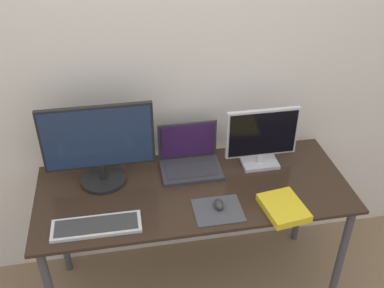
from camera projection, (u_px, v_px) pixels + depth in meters
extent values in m
cube|color=silver|center=(181.00, 69.00, 2.34)|extent=(7.00, 0.05, 2.50)
cube|color=#332319|center=(194.00, 189.00, 2.30)|extent=(1.59, 0.65, 0.02)
cylinder|color=#47474C|center=(340.00, 261.00, 2.39)|extent=(0.04, 0.04, 0.75)
cylinder|color=#47474C|center=(60.00, 225.00, 2.62)|extent=(0.04, 0.04, 0.75)
cylinder|color=#47474C|center=(301.00, 196.00, 2.84)|extent=(0.04, 0.04, 0.75)
cylinder|color=black|center=(104.00, 179.00, 2.33)|extent=(0.24, 0.24, 0.02)
cylinder|color=black|center=(102.00, 171.00, 2.30)|extent=(0.04, 0.04, 0.09)
cube|color=black|center=(98.00, 137.00, 2.19)|extent=(0.55, 0.02, 0.34)
cube|color=#1E2D4C|center=(98.00, 139.00, 2.18)|extent=(0.53, 0.01, 0.32)
cube|color=silver|center=(259.00, 162.00, 2.46)|extent=(0.20, 0.14, 0.02)
cylinder|color=silver|center=(260.00, 157.00, 2.44)|extent=(0.04, 0.04, 0.05)
cube|color=silver|center=(262.00, 133.00, 2.36)|extent=(0.39, 0.02, 0.28)
cube|color=black|center=(263.00, 134.00, 2.34)|extent=(0.36, 0.01, 0.25)
cube|color=#333338|center=(191.00, 170.00, 2.40)|extent=(0.32, 0.22, 0.02)
cube|color=#2D2D33|center=(192.00, 170.00, 2.38)|extent=(0.26, 0.12, 0.00)
cube|color=#333338|center=(187.00, 140.00, 2.43)|extent=(0.32, 0.01, 0.22)
cube|color=#331947|center=(188.00, 141.00, 2.42)|extent=(0.29, 0.00, 0.19)
cube|color=silver|center=(97.00, 226.00, 2.05)|extent=(0.41, 0.14, 0.02)
cube|color=#383838|center=(96.00, 225.00, 2.04)|extent=(0.38, 0.11, 0.00)
cube|color=#47474C|center=(218.00, 210.00, 2.15)|extent=(0.23, 0.20, 0.00)
ellipsoid|color=#333333|center=(219.00, 204.00, 2.15)|extent=(0.04, 0.07, 0.04)
cube|color=yellow|center=(283.00, 208.00, 2.14)|extent=(0.21, 0.25, 0.04)
cube|color=white|center=(283.00, 208.00, 2.14)|extent=(0.21, 0.25, 0.03)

